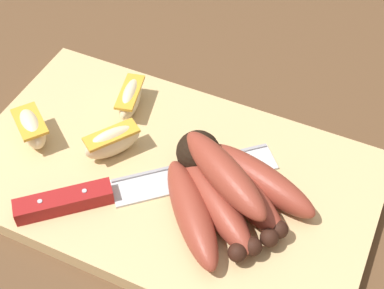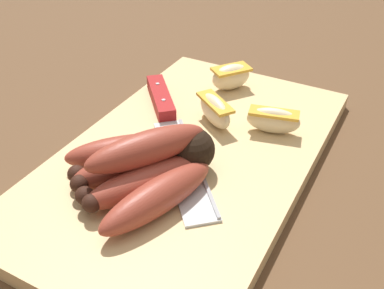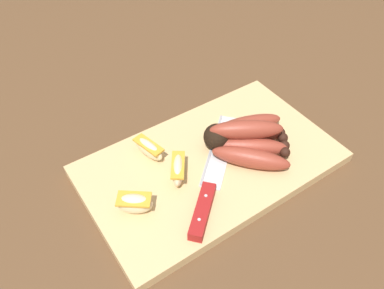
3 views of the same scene
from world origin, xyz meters
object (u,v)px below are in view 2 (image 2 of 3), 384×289
Objects in this scene: chefs_knife at (168,118)px; banana_bunch at (147,166)px; apple_wedge_near at (273,120)px; apple_wedge_middle at (231,76)px; apple_wedge_far at (218,111)px.

banana_bunch is at bearing 20.85° from chefs_knife.
banana_bunch is 2.60× the size of apple_wedge_near.
apple_wedge_near is (-0.15, 0.08, -0.01)m from banana_bunch.
apple_wedge_middle is (-0.12, 0.03, 0.01)m from chefs_knife.
banana_bunch reaches higher than apple_wedge_near.
banana_bunch is at bearing 2.51° from apple_wedge_middle.
banana_bunch reaches higher than apple_wedge_middle.
banana_bunch is 2.68× the size of apple_wedge_far.
apple_wedge_near is 0.07m from apple_wedge_far.
chefs_knife is at bearing -65.12° from apple_wedge_far.
banana_bunch is at bearing -6.22° from apple_wedge_far.
apple_wedge_middle reaches higher than apple_wedge_near.
banana_bunch is at bearing -27.72° from apple_wedge_near.
apple_wedge_far is at bearing 15.07° from apple_wedge_middle.
apple_wedge_far reaches higher than apple_wedge_near.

